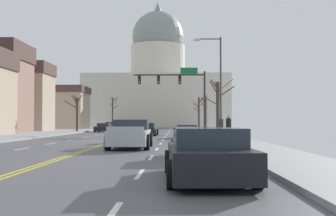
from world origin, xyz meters
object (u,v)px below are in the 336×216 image
Objects in this scene: sedan_near_01 at (187,132)px; sedan_near_05 at (207,156)px; sedan_near_04 at (196,144)px; signal_gantry at (179,86)px; sedan_oncoming_01 at (111,126)px; street_lamp_right at (217,78)px; sedan_oncoming_00 at (104,128)px; pedestrian_00 at (221,125)px; sedan_oncoming_02 at (121,126)px; sedan_near_00 at (147,130)px; bicycle_parked at (236,137)px; sedan_near_02 at (133,134)px; pedestrian_01 at (229,127)px; pickup_truck_near_03 at (131,135)px.

sedan_near_01 is 0.94× the size of sedan_near_05.
sedan_near_05 is (-0.01, -6.11, 0.02)m from sedan_near_04.
signal_gantry is 1.66× the size of sedan_near_05.
sedan_oncoming_01 reaches higher than sedan_near_04.
street_lamp_right reaches higher than signal_gantry.
signal_gantry is at bearing -43.78° from sedan_oncoming_00.
pedestrian_00 reaches higher than sedan_oncoming_01.
sedan_oncoming_00 is 19.30m from sedan_oncoming_02.
pedestrian_00 reaches higher than sedan_oncoming_00.
sedan_oncoming_01 reaches higher than sedan_near_00.
sedan_near_01 reaches higher than bicycle_parked.
sedan_near_04 is at bearing -97.82° from street_lamp_right.
sedan_near_01 is at bearing -69.88° from sedan_oncoming_01.
sedan_near_04 is 0.95× the size of sedan_oncoming_00.
pedestrian_00 is (3.08, 20.39, 0.50)m from sedan_near_04.
sedan_near_00 is at bearing 134.52° from street_lamp_right.
sedan_near_04 is 20.62m from pedestrian_00.
sedan_near_04 is 49.50m from sedan_oncoming_01.
pedestrian_01 is at bearing -9.44° from sedan_near_02.
sedan_near_04 is (3.66, -25.60, -0.01)m from sedan_near_00.
sedan_oncoming_02 is 2.65× the size of pedestrian_00.
street_lamp_right is 1.86× the size of sedan_near_01.
sedan_near_01 is 0.97× the size of sedan_oncoming_00.
bicycle_parked is at bearing -88.34° from street_lamp_right.
bicycle_parked is at bearing -74.78° from sedan_oncoming_02.
sedan_near_02 is at bearing 106.68° from sedan_near_04.
pedestrian_01 is at bearing 39.13° from pickup_truck_near_03.
sedan_near_04 is 60.39m from sedan_oncoming_02.
bicycle_parked is (3.34, -20.67, -4.84)m from signal_gantry.
street_lamp_right is at bearing -65.52° from sedan_oncoming_01.
sedan_near_00 is 1.01× the size of sedan_oncoming_02.
sedan_near_05 is 47.43m from sedan_oncoming_00.
pickup_truck_near_03 is at bearing 116.63° from sedan_near_04.
sedan_near_02 is 5.81m from pickup_truck_near_03.
pedestrian_01 reaches higher than bicycle_parked.
sedan_oncoming_02 is 51.32m from bicycle_parked.
sedan_oncoming_00 is at bearing 102.67° from sedan_near_05.
sedan_oncoming_02 is at bearing 101.54° from sedan_near_00.
signal_gantry is 14.62m from sedan_oncoming_00.
sedan_near_04 reaches higher than bicycle_parked.
pedestrian_00 is (13.65, -39.08, 0.50)m from sedan_oncoming_02.
pedestrian_01 is (6.27, -1.04, 0.48)m from sedan_near_02.
street_lamp_right is 32.33m from sedan_oncoming_01.
sedan_near_01 is at bearing -75.22° from sedan_oncoming_02.
pickup_truck_near_03 is 7.23m from sedan_near_04.
pedestrian_00 reaches higher than sedan_near_05.
pedestrian_01 is (2.60, 11.21, 0.50)m from sedan_near_04.
sedan_near_00 is 34.56m from sedan_oncoming_02.
sedan_oncoming_00 is at bearing 103.57° from sedan_near_02.
sedan_near_00 is at bearing -122.72° from signal_gantry.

